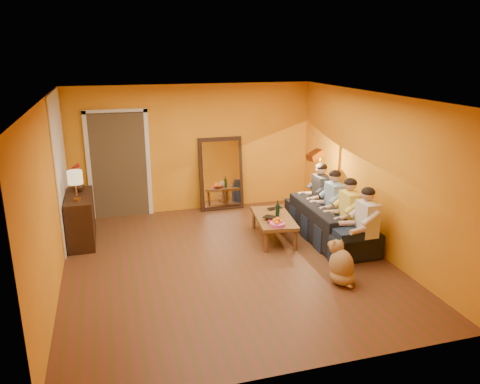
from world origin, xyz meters
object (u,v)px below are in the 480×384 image
object	(u,v)px
person_far_left	(367,225)
person_mid_left	(349,213)
dog	(342,262)
vase	(78,186)
mirror_frame	(221,174)
sofa	(329,221)
person_far_right	(321,195)
coffee_table	(273,228)
floor_lamp	(319,189)
person_mid_right	(334,203)
sideboard	(81,219)
tumbler	(278,212)
laptop	(276,209)
table_lamp	(76,186)
wine_bottle	(278,209)

from	to	relation	value
person_far_left	person_mid_left	distance (m)	0.55
dog	vase	xyz separation A→B (m)	(-3.66, 2.88, 0.63)
mirror_frame	sofa	xyz separation A→B (m)	(1.45, -2.15, -0.44)
dog	person_far_right	size ratio (longest dim) A/B	0.53
coffee_table	dog	distance (m)	1.85
coffee_table	person_far_right	size ratio (longest dim) A/B	1.00
person_far_left	vase	distance (m)	4.96
vase	person_far_right	bearing A→B (deg)	-8.67
person_far_left	person_far_right	xyz separation A→B (m)	(0.00, 1.65, 0.00)
coffee_table	person_far_left	bearing A→B (deg)	-41.47
floor_lamp	person_mid_left	xyz separation A→B (m)	(0.03, -1.13, -0.11)
person_mid_left	person_mid_right	size ratio (longest dim) A/B	1.00
sideboard	floor_lamp	world-z (taller)	floor_lamp
person_mid_right	tumbler	xyz separation A→B (m)	(-0.98, 0.26, -0.15)
floor_lamp	laptop	world-z (taller)	floor_lamp
table_lamp	vase	world-z (taller)	table_lamp
person_far_right	person_mid_left	bearing A→B (deg)	-90.00
person_mid_left	sofa	bearing A→B (deg)	106.11
table_lamp	floor_lamp	distance (m)	4.36
person_mid_right	floor_lamp	bearing A→B (deg)	92.97
person_far_left	sideboard	bearing A→B (deg)	154.69
table_lamp	person_far_left	size ratio (longest dim) A/B	0.42
sofa	coffee_table	bearing A→B (deg)	75.88
laptop	wine_bottle	bearing A→B (deg)	-122.38
wine_bottle	tumbler	size ratio (longest dim) A/B	3.34
dog	tumbler	size ratio (longest dim) A/B	6.90
sideboard	tumbler	bearing A→B (deg)	-11.71
sofa	vase	distance (m)	4.48
floor_lamp	person_mid_left	size ratio (longest dim) A/B	1.18
floor_lamp	dog	size ratio (longest dim) A/B	2.25
tumbler	laptop	bearing A→B (deg)	75.38
person_mid_left	sideboard	bearing A→B (deg)	160.86
table_lamp	dog	distance (m)	4.41
person_far_right	vase	xyz separation A→B (m)	(-4.37, 0.67, 0.34)
sideboard	wine_bottle	world-z (taller)	sideboard
floor_lamp	person_far_left	size ratio (longest dim) A/B	1.18
person_mid_left	vase	xyz separation A→B (m)	(-4.37, 1.77, 0.34)
mirror_frame	vase	distance (m)	2.92
sideboard	wine_bottle	distance (m)	3.44
mirror_frame	person_far_left	world-z (taller)	mirror_frame
person_mid_right	vase	size ratio (longest dim) A/B	5.82
table_lamp	person_far_right	world-z (taller)	table_lamp
dog	person_mid_right	world-z (taller)	person_mid_right
tumbler	vase	xyz separation A→B (m)	(-3.39, 0.95, 0.49)
coffee_table	wine_bottle	xyz separation A→B (m)	(0.05, -0.05, 0.37)
sideboard	floor_lamp	size ratio (longest dim) A/B	0.82
sofa	person_far_left	xyz separation A→B (m)	(0.13, -1.00, 0.29)
vase	wine_bottle	bearing A→B (deg)	-18.68
table_lamp	vase	size ratio (longest dim) A/B	2.43
mirror_frame	sideboard	bearing A→B (deg)	-158.84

